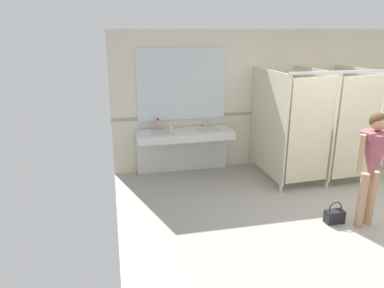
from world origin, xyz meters
name	(u,v)px	position (x,y,z in m)	size (l,w,h in m)	color
ground_plane	(365,222)	(0.00, 0.00, -0.05)	(7.01, 5.68, 0.10)	#9E998E
wall_back	(289,98)	(0.00, 2.60, 1.31)	(7.01, 0.12, 2.63)	beige
wall_back_tile_band	(289,111)	(0.00, 2.54, 1.05)	(7.01, 0.01, 0.06)	#9E937F
vanity_counter	(184,141)	(-2.20, 2.32, 0.63)	(1.74, 0.59, 0.97)	silver
mirror_panel	(181,84)	(-2.20, 2.53, 1.66)	(1.64, 0.02, 1.31)	silver
bathroom_stalls	(317,122)	(0.07, 1.61, 1.05)	(1.78, 1.48, 2.00)	beige
person_standing	(373,157)	(-0.15, -0.13, 1.01)	(0.56, 0.47, 1.60)	tan
handbag	(334,216)	(-0.51, 0.02, 0.10)	(0.26, 0.14, 0.32)	black
soap_dispenser	(158,125)	(-2.67, 2.40, 0.95)	(0.07, 0.07, 0.22)	#D899B2
paper_cup	(171,130)	(-2.47, 2.19, 0.90)	(0.07, 0.07, 0.10)	beige
floor_drain_cover	(307,229)	(-0.98, -0.07, 0.00)	(0.14, 0.14, 0.01)	#B7BABF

